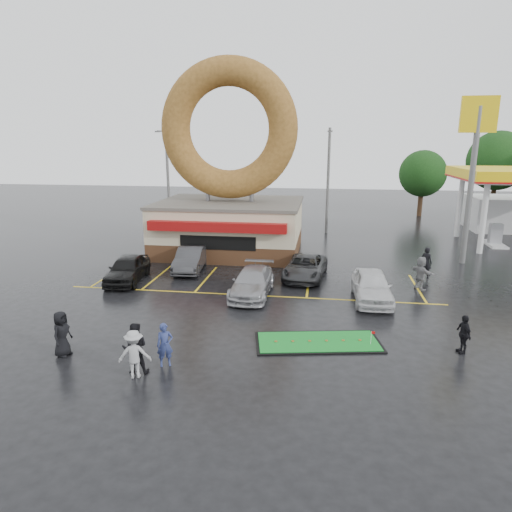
# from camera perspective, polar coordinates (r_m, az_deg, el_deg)

# --- Properties ---
(ground) EXTENTS (120.00, 120.00, 0.00)m
(ground) POSITION_cam_1_polar(r_m,az_deg,el_deg) (21.02, -2.32, -7.92)
(ground) COLOR black
(ground) RESTS_ON ground
(donut_shop) EXTENTS (10.20, 8.70, 13.50)m
(donut_shop) POSITION_cam_1_polar(r_m,az_deg,el_deg) (32.96, -3.34, 8.18)
(donut_shop) COLOR #472B19
(donut_shop) RESTS_ON ground
(shell_sign) EXTENTS (2.20, 0.36, 10.60)m
(shell_sign) POSITION_cam_1_polar(r_m,az_deg,el_deg) (32.48, 25.70, 11.90)
(shell_sign) COLOR slate
(shell_sign) RESTS_ON ground
(streetlight_left) EXTENTS (0.40, 2.21, 9.00)m
(streetlight_left) POSITION_cam_1_polar(r_m,az_deg,el_deg) (41.49, -11.00, 9.62)
(streetlight_left) COLOR slate
(streetlight_left) RESTS_ON ground
(streetlight_mid) EXTENTS (0.40, 2.21, 9.00)m
(streetlight_mid) POSITION_cam_1_polar(r_m,az_deg,el_deg) (40.16, 9.00, 9.56)
(streetlight_mid) COLOR slate
(streetlight_mid) RESTS_ON ground
(streetlight_right) EXTENTS (0.40, 2.21, 9.00)m
(streetlight_right) POSITION_cam_1_polar(r_m,az_deg,el_deg) (42.95, 25.39, 8.68)
(streetlight_right) COLOR slate
(streetlight_right) RESTS_ON ground
(tree_far_c) EXTENTS (6.30, 6.30, 9.00)m
(tree_far_c) POSITION_cam_1_polar(r_m,az_deg,el_deg) (56.22, 27.96, 10.47)
(tree_far_c) COLOR #332114
(tree_far_c) RESTS_ON ground
(tree_far_d) EXTENTS (4.90, 4.90, 7.00)m
(tree_far_d) POSITION_cam_1_polar(r_m,az_deg,el_deg) (52.26, 20.11, 9.64)
(tree_far_d) COLOR #332114
(tree_far_d) RESTS_ON ground
(car_black) EXTENTS (2.26, 4.62, 1.52)m
(car_black) POSITION_cam_1_polar(r_m,az_deg,el_deg) (27.26, -15.76, -1.56)
(car_black) COLOR black
(car_black) RESTS_ON ground
(car_dgrey) EXTENTS (1.95, 4.56, 1.46)m
(car_dgrey) POSITION_cam_1_polar(r_m,az_deg,el_deg) (28.82, -8.19, -0.37)
(car_dgrey) COLOR #2F2E31
(car_dgrey) RESTS_ON ground
(car_silver) EXTENTS (2.05, 4.81, 1.38)m
(car_silver) POSITION_cam_1_polar(r_m,az_deg,el_deg) (24.01, -0.46, -3.30)
(car_silver) COLOR gray
(car_silver) RESTS_ON ground
(car_grey) EXTENTS (2.76, 5.01, 1.33)m
(car_grey) POSITION_cam_1_polar(r_m,az_deg,el_deg) (27.12, 6.17, -1.38)
(car_grey) COLOR #2D2E30
(car_grey) RESTS_ON ground
(car_white) EXTENTS (1.96, 4.60, 1.55)m
(car_white) POSITION_cam_1_polar(r_m,az_deg,el_deg) (23.85, 14.27, -3.65)
(car_white) COLOR silver
(car_white) RESTS_ON ground
(person_blue) EXTENTS (0.70, 0.60, 1.61)m
(person_blue) POSITION_cam_1_polar(r_m,az_deg,el_deg) (16.97, -11.31, -10.83)
(person_blue) COLOR navy
(person_blue) RESTS_ON ground
(person_blackjkt) EXTENTS (1.06, 0.93, 1.85)m
(person_blackjkt) POSITION_cam_1_polar(r_m,az_deg,el_deg) (16.67, -14.88, -11.08)
(person_blackjkt) COLOR black
(person_blackjkt) RESTS_ON ground
(person_hoodie) EXTENTS (1.23, 0.90, 1.71)m
(person_hoodie) POSITION_cam_1_polar(r_m,az_deg,el_deg) (16.42, -14.96, -11.76)
(person_hoodie) COLOR #9C9C9F
(person_hoodie) RESTS_ON ground
(person_bystander) EXTENTS (0.65, 0.92, 1.76)m
(person_bystander) POSITION_cam_1_polar(r_m,az_deg,el_deg) (18.82, -23.12, -8.93)
(person_bystander) COLOR black
(person_bystander) RESTS_ON ground
(person_cameraman) EXTENTS (0.58, 0.96, 1.53)m
(person_cameraman) POSITION_cam_1_polar(r_m,az_deg,el_deg) (19.32, 24.51, -8.86)
(person_cameraman) COLOR black
(person_cameraman) RESTS_ON ground
(person_walker_near) EXTENTS (1.33, 1.75, 1.84)m
(person_walker_near) POSITION_cam_1_polar(r_m,az_deg,el_deg) (26.43, 19.91, -2.01)
(person_walker_near) COLOR gray
(person_walker_near) RESTS_ON ground
(person_walker_far) EXTENTS (0.80, 0.77, 1.85)m
(person_walker_far) POSITION_cam_1_polar(r_m,az_deg,el_deg) (28.80, 20.52, -0.76)
(person_walker_far) COLOR black
(person_walker_far) RESTS_ON ground
(dumpster) EXTENTS (1.82, 1.22, 1.30)m
(dumpster) POSITION_cam_1_polar(r_m,az_deg,el_deg) (35.92, -11.38, 2.26)
(dumpster) COLOR #19411E
(dumpster) RESTS_ON ground
(putting_green) EXTENTS (5.31, 3.04, 0.62)m
(putting_green) POSITION_cam_1_polar(r_m,az_deg,el_deg) (18.86, 7.76, -10.60)
(putting_green) COLOR black
(putting_green) RESTS_ON ground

